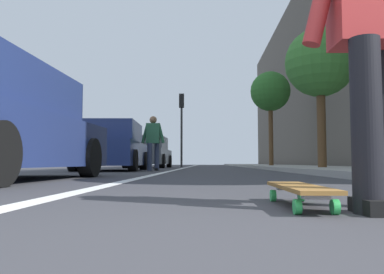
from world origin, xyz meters
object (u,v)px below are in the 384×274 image
at_px(skateboard, 299,189).
at_px(street_tree_far, 270,92).
at_px(parked_car_mid, 112,148).
at_px(parked_car_far, 149,153).
at_px(traffic_light, 182,116).
at_px(skater_person, 372,23).
at_px(street_tree_mid, 320,63).
at_px(pedestrian_distant, 153,139).

relative_size(skateboard, street_tree_far, 0.17).
relative_size(parked_car_mid, street_tree_far, 0.87).
distance_m(parked_car_mid, street_tree_far, 10.23).
height_order(parked_car_far, traffic_light, traffic_light).
xyz_separation_m(skater_person, street_tree_mid, (8.94, -2.37, 2.10)).
height_order(skater_person, parked_car_mid, skater_person).
height_order(skateboard, pedestrian_distant, pedestrian_distant).
relative_size(parked_car_mid, parked_car_far, 0.96).
relative_size(skater_person, traffic_light, 0.39).
height_order(skater_person, street_tree_far, street_tree_far).
height_order(traffic_light, street_tree_far, street_tree_far).
distance_m(skateboard, parked_car_far, 16.72).
bearing_deg(parked_car_far, skater_person, -167.69).
distance_m(parked_car_far, pedestrian_distant, 6.85).
distance_m(skateboard, parked_car_mid, 10.23).
relative_size(skateboard, pedestrian_distant, 0.51).
relative_size(skater_person, pedestrian_distant, 0.99).
bearing_deg(parked_car_mid, parked_car_far, -0.94).
xyz_separation_m(parked_car_far, traffic_light, (3.64, -1.34, 2.21)).
distance_m(skater_person, street_tree_mid, 9.48).
bearing_deg(pedestrian_distant, skater_person, -165.87).
distance_m(skater_person, parked_car_far, 16.93).
bearing_deg(traffic_light, skateboard, -174.51).
xyz_separation_m(street_tree_mid, street_tree_far, (8.46, 0.00, 0.74)).
distance_m(street_tree_mid, pedestrian_distant, 5.34).
bearing_deg(skateboard, skater_person, -113.35).
bearing_deg(skater_person, street_tree_far, -7.77).
xyz_separation_m(skater_person, parked_car_mid, (9.79, 3.72, -0.24)).
relative_size(traffic_light, pedestrian_distant, 2.53).
bearing_deg(parked_car_far, skateboard, -168.74).
bearing_deg(pedestrian_distant, parked_car_far, 9.62).
distance_m(skateboard, pedestrian_distant, 9.91).
distance_m(skateboard, skater_person, 0.92).
bearing_deg(pedestrian_distant, street_tree_far, -32.43).
bearing_deg(parked_car_mid, pedestrian_distant, -90.00).
bearing_deg(skateboard, parked_car_far, 11.26).
xyz_separation_m(traffic_light, pedestrian_distant, (-10.39, 0.20, -1.97)).
relative_size(parked_car_far, traffic_light, 1.03).
relative_size(street_tree_mid, street_tree_far, 0.84).
height_order(skateboard, skater_person, skater_person).
height_order(skater_person, parked_car_far, skater_person).
xyz_separation_m(parked_car_mid, traffic_light, (10.39, -1.45, 2.22)).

